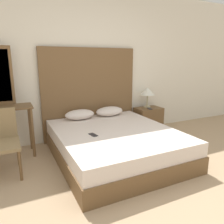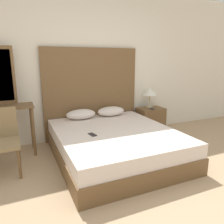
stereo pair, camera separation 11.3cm
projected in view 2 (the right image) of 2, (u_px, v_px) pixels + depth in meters
ground_plane at (160, 204)px, 2.24m from camera, size 16.00×16.00×0.00m
wall_back at (88, 65)px, 3.97m from camera, size 10.00×0.06×2.70m
bed at (115, 144)px, 3.28m from camera, size 1.69×1.99×0.43m
headboard at (92, 94)px, 4.05m from camera, size 1.78×0.05×1.65m
pillow_left at (81, 114)px, 3.81m from camera, size 0.52×0.30×0.17m
pillow_right at (111, 111)px, 4.03m from camera, size 0.52×0.30×0.17m
phone_on_bed at (92, 135)px, 3.01m from camera, size 0.10×0.16×0.01m
nightstand at (150, 120)px, 4.44m from camera, size 0.52×0.35×0.50m
table_lamp at (150, 92)px, 4.37m from camera, size 0.29×0.29×0.41m
phone_on_nightstand at (152, 109)px, 4.29m from camera, size 0.12×0.16×0.01m
chair at (1, 137)px, 2.82m from camera, size 0.44×0.51×0.83m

